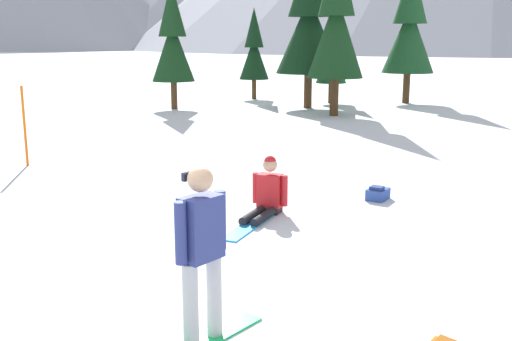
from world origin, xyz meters
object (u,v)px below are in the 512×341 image
at_px(backpack_blue, 378,194).
at_px(pine_tree_leaning, 254,50).
at_px(pine_tree_slender, 336,20).
at_px(snowboarder_foreground, 202,252).
at_px(pine_tree_short, 309,21).
at_px(trail_marker_pole, 25,126).
at_px(pine_tree_young, 409,27).
at_px(pine_tree_broad, 332,53).
at_px(pine_tree_tall, 173,40).
at_px(snowboarder_midground, 266,195).

height_order(backpack_blue, pine_tree_leaning, pine_tree_leaning).
xyz_separation_m(pine_tree_slender, pine_tree_leaning, (-3.94, 6.08, -1.18)).
relative_size(snowboarder_foreground, pine_tree_short, 0.26).
height_order(trail_marker_pole, pine_tree_leaning, pine_tree_leaning).
distance_m(pine_tree_young, pine_tree_slender, 6.04).
xyz_separation_m(trail_marker_pole, pine_tree_slender, (6.92, 10.36, 2.62)).
height_order(pine_tree_young, pine_tree_slender, pine_tree_slender).
bearing_deg(pine_tree_broad, pine_tree_tall, -153.77).
xyz_separation_m(backpack_blue, pine_tree_tall, (-7.62, 13.77, 2.73)).
distance_m(snowboarder_midground, pine_tree_leaning, 20.01).
distance_m(trail_marker_pole, pine_tree_broad, 16.47).
relative_size(pine_tree_tall, pine_tree_leaning, 1.20).
height_order(trail_marker_pole, pine_tree_slender, pine_tree_slender).
relative_size(trail_marker_pole, pine_tree_broad, 0.44).
relative_size(snowboarder_midground, pine_tree_slender, 0.28).
distance_m(snowboarder_foreground, snowboarder_midground, 4.41).
bearing_deg(pine_tree_leaning, pine_tree_slender, -57.05).
bearing_deg(snowboarder_foreground, pine_tree_broad, 87.93).
xyz_separation_m(pine_tree_broad, pine_tree_tall, (-6.46, -3.18, 0.58)).
bearing_deg(snowboarder_foreground, pine_tree_young, 79.63).
xyz_separation_m(pine_tree_broad, pine_tree_leaning, (-3.73, 1.46, 0.10)).
bearing_deg(pine_tree_tall, trail_marker_pole, -91.22).
xyz_separation_m(snowboarder_midground, backpack_blue, (1.90, 1.27, -0.23)).
distance_m(snowboarder_midground, pine_tree_slender, 14.01).
xyz_separation_m(pine_tree_tall, pine_tree_leaning, (2.73, 4.64, -0.47)).
bearing_deg(backpack_blue, pine_tree_broad, 93.93).
height_order(pine_tree_short, pine_tree_tall, pine_tree_short).
distance_m(pine_tree_young, pine_tree_broad, 3.63).
bearing_deg(pine_tree_tall, backpack_blue, -61.03).
relative_size(snowboarder_foreground, pine_tree_young, 0.28).
height_order(pine_tree_short, pine_tree_leaning, pine_tree_short).
bearing_deg(pine_tree_tall, pine_tree_leaning, 59.59).
bearing_deg(pine_tree_tall, pine_tree_broad, 26.23).
bearing_deg(backpack_blue, pine_tree_tall, 118.97).
height_order(snowboarder_foreground, pine_tree_slender, pine_tree_slender).
distance_m(trail_marker_pole, pine_tree_slender, 12.73).
bearing_deg(pine_tree_short, pine_tree_leaning, 128.40).
xyz_separation_m(pine_tree_young, pine_tree_leaning, (-7.14, 0.96, -1.03)).
xyz_separation_m(snowboarder_foreground, pine_tree_tall, (-5.64, 19.41, 1.91)).
bearing_deg(pine_tree_short, pine_tree_broad, 65.97).
distance_m(pine_tree_young, pine_tree_tall, 10.55).
relative_size(pine_tree_slender, pine_tree_tall, 1.25).
distance_m(snowboarder_foreground, pine_tree_short, 20.69).
height_order(pine_tree_young, pine_tree_short, pine_tree_short).
bearing_deg(snowboarder_midground, trail_marker_pole, 151.49).
xyz_separation_m(trail_marker_pole, pine_tree_tall, (0.25, 11.80, 1.91)).
bearing_deg(pine_tree_young, trail_marker_pole, -123.17).
bearing_deg(snowboarder_midground, pine_tree_young, 77.50).
bearing_deg(pine_tree_slender, pine_tree_broad, 92.60).
xyz_separation_m(snowboarder_foreground, pine_tree_short, (-0.11, 20.51, 2.69)).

